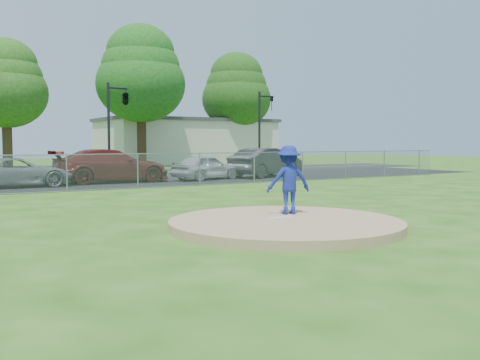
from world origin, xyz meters
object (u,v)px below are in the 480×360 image
object	(u,v)px
traffic_signal_right	(262,123)
parked_car_gray	(18,172)
pitcher	(289,180)
tree_right	(141,73)
parked_car_darkred	(111,166)
tree_far_right	(236,90)
parked_car_pearl	(206,167)
traffic_signal_center	(124,100)
parked_car_charcoal	(266,162)
commercial_building	(186,141)
tree_center	(6,83)

from	to	relation	value
traffic_signal_right	parked_car_gray	size ratio (longest dim) A/B	1.20
pitcher	parked_car_gray	bearing A→B (deg)	-57.61
tree_right	parked_car_darkred	distance (m)	19.20
tree_far_right	traffic_signal_right	distance (m)	14.69
tree_far_right	parked_car_gray	distance (m)	31.13
pitcher	parked_car_pearl	world-z (taller)	pitcher
traffic_signal_center	traffic_signal_right	distance (m)	10.34
traffic_signal_right	parked_car_gray	bearing A→B (deg)	-159.27
parked_car_gray	parked_car_charcoal	bearing A→B (deg)	-89.97
tree_right	traffic_signal_center	distance (m)	11.60
commercial_building	parked_car_gray	distance (m)	29.78
parked_car_darkred	parked_car_pearl	distance (m)	4.98
tree_far_right	traffic_signal_right	bearing A→B (deg)	-113.91
tree_right	parked_car_gray	world-z (taller)	tree_right
pitcher	traffic_signal_right	bearing A→B (deg)	-105.40
commercial_building	parked_car_charcoal	bearing A→B (deg)	-104.63
tree_center	commercial_building	bearing A→B (deg)	13.24
traffic_signal_right	parked_car_gray	distance (m)	18.94
traffic_signal_right	parked_car_pearl	xyz separation A→B (m)	(-8.19, -6.77, -2.68)
traffic_signal_center	traffic_signal_right	bearing A→B (deg)	0.00
parked_car_gray	tree_center	bearing A→B (deg)	-7.61
pitcher	parked_car_darkred	distance (m)	15.11
tree_far_right	traffic_signal_center	bearing A→B (deg)	-140.96
tree_center	tree_far_right	distance (m)	21.03
traffic_signal_right	pitcher	bearing A→B (deg)	-122.60
parked_car_darkred	parked_car_pearl	xyz separation A→B (m)	(4.94, -0.65, -0.15)
tree_far_right	parked_car_darkred	size ratio (longest dim) A/B	1.89
parked_car_darkred	parked_car_pearl	world-z (taller)	parked_car_darkred
tree_right	parked_car_darkred	bearing A→B (deg)	-116.07
parked_car_darkred	parked_car_charcoal	xyz separation A→B (m)	(9.02, -0.37, 0.01)
tree_center	parked_car_darkred	bearing A→B (deg)	-83.35
tree_right	pitcher	distance (m)	32.98
traffic_signal_right	parked_car_charcoal	bearing A→B (deg)	-122.32
parked_car_gray	pitcher	bearing A→B (deg)	-165.39
tree_center	tree_right	distance (m)	10.27
pitcher	parked_car_charcoal	xyz separation A→B (m)	(9.46, 14.73, -0.21)
parked_car_darkred	parked_car_charcoal	world-z (taller)	parked_car_charcoal
traffic_signal_right	pitcher	world-z (taller)	traffic_signal_right
tree_right	traffic_signal_center	bearing A→B (deg)	-116.71
commercial_building	tree_right	distance (m)	10.73
tree_center	traffic_signal_right	size ratio (longest dim) A/B	1.76
commercial_building	tree_far_right	bearing A→B (deg)	-36.87
tree_center	tree_right	xyz separation A→B (m)	(10.00, -2.00, 1.18)
tree_right	traffic_signal_right	world-z (taller)	tree_right
pitcher	parked_car_pearl	size ratio (longest dim) A/B	0.43
tree_center	tree_far_right	world-z (taller)	tree_far_right
parked_car_charcoal	parked_car_pearl	bearing A→B (deg)	75.53
traffic_signal_right	parked_car_charcoal	size ratio (longest dim) A/B	1.11
parked_car_gray	parked_car_pearl	world-z (taller)	parked_car_pearl
traffic_signal_center	parked_car_charcoal	size ratio (longest dim) A/B	1.11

